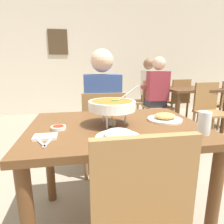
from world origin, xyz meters
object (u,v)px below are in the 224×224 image
object	(u,v)px
patron_bg_middle	(150,87)
curry_bowl	(112,106)
chair_bg_left	(155,102)
appetizer_plate	(165,118)
chair_bg_corner	(177,98)
dining_table_far	(191,95)
diner_main	(102,106)
patron_bg_left	(157,90)
chair_diner_main	(103,129)
drink_glass	(204,124)
dining_table_main	(116,143)
chair_bg_middle	(150,98)
rice_plate	(118,135)
chair_bg_right	(209,107)
sauce_dish	(58,128)

from	to	relation	value
patron_bg_middle	curry_bowl	bearing A→B (deg)	-115.83
chair_bg_left	patron_bg_middle	distance (m)	0.52
appetizer_plate	chair_bg_corner	size ratio (longest dim) A/B	0.27
dining_table_far	diner_main	bearing A→B (deg)	-145.43
chair_bg_left	chair_bg_corner	world-z (taller)	same
chair_bg_corner	patron_bg_left	size ratio (longest dim) A/B	0.69
chair_diner_main	drink_glass	world-z (taller)	drink_glass
dining_table_main	patron_bg_middle	world-z (taller)	patron_bg_middle
chair_bg_middle	chair_bg_corner	world-z (taller)	same
chair_diner_main	chair_bg_corner	size ratio (longest dim) A/B	1.00
curry_bowl	appetizer_plate	bearing A→B (deg)	5.93
chair_bg_left	patron_bg_left	xyz separation A→B (m)	(-0.04, -0.11, 0.24)
curry_bowl	rice_plate	distance (m)	0.28
chair_bg_corner	curry_bowl	bearing A→B (deg)	-126.54
dining_table_far	drink_glass	bearing A→B (deg)	-121.00
drink_glass	chair_bg_right	distance (m)	2.25
drink_glass	chair_bg_corner	bearing A→B (deg)	63.76
dining_table_far	chair_bg_right	world-z (taller)	chair_bg_right
curry_bowl	patron_bg_left	bearing A→B (deg)	59.95
sauce_dish	dining_table_far	size ratio (longest dim) A/B	0.09
sauce_dish	patron_bg_middle	world-z (taller)	patron_bg_middle
dining_table_main	rice_plate	xyz separation A→B (m)	(-0.04, -0.26, 0.15)
chair_diner_main	patron_bg_middle	size ratio (longest dim) A/B	0.69
chair_bg_middle	patron_bg_left	bearing A→B (deg)	-100.04
dining_table_main	patron_bg_middle	size ratio (longest dim) A/B	0.85
dining_table_main	chair_bg_right	world-z (taller)	chair_bg_right
chair_bg_left	sauce_dish	bearing A→B (deg)	-125.55
chair_diner_main	diner_main	world-z (taller)	diner_main
curry_bowl	patron_bg_middle	distance (m)	2.84
dining_table_main	chair_bg_middle	distance (m)	2.81
drink_glass	patron_bg_middle	bearing A→B (deg)	74.91
chair_bg_right	patron_bg_left	distance (m)	0.89
chair_bg_corner	chair_bg_left	bearing A→B (deg)	-151.12
diner_main	dining_table_far	bearing A→B (deg)	34.57
dining_table_main	curry_bowl	xyz separation A→B (m)	(-0.03, -0.01, 0.26)
dining_table_far	chair_bg_middle	bearing A→B (deg)	136.24
drink_glass	chair_bg_middle	size ratio (longest dim) A/B	0.14
diner_main	chair_bg_left	size ratio (longest dim) A/B	1.46
dining_table_main	drink_glass	distance (m)	0.55
appetizer_plate	sauce_dish	world-z (taller)	appetizer_plate
sauce_dish	dining_table_far	world-z (taller)	sauce_dish
patron_bg_left	sauce_dish	bearing A→B (deg)	-126.37
patron_bg_left	drink_glass	bearing A→B (deg)	-106.64
appetizer_plate	sauce_dish	size ratio (longest dim) A/B	2.67
dining_table_far	chair_bg_corner	world-z (taller)	chair_bg_corner
sauce_dish	dining_table_far	distance (m)	2.95
diner_main	chair_bg_corner	size ratio (longest dim) A/B	1.46
chair_bg_left	patron_bg_left	size ratio (longest dim) A/B	0.69
dining_table_far	chair_bg_middle	size ratio (longest dim) A/B	1.11
sauce_dish	chair_bg_corner	size ratio (longest dim) A/B	0.10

